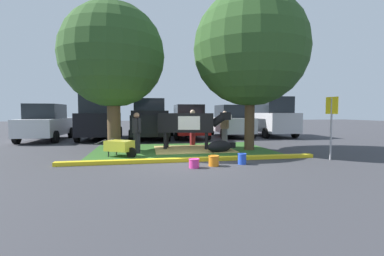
{
  "coord_description": "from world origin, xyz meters",
  "views": [
    {
      "loc": [
        -1.46,
        -8.55,
        1.6
      ],
      "look_at": [
        0.65,
        2.66,
        0.9
      ],
      "focal_mm": 24.95,
      "sensor_mm": 36.0,
      "label": 1
    }
  ],
  "objects_px": {
    "wheelbarrow": "(120,146)",
    "pickup_truck_black": "(149,120)",
    "calf_lying": "(220,147)",
    "bucket_orange": "(214,161)",
    "sedan_red": "(188,122)",
    "bucket_blue": "(242,159)",
    "sedan_silver": "(231,121)",
    "suv_dark_grey": "(270,117)",
    "parking_sign": "(332,116)",
    "bucket_pink": "(194,163)",
    "person_visitor_far": "(137,132)",
    "shade_tree_left": "(113,56)",
    "person_visitor_near": "(225,128)",
    "hatchback_white": "(46,123)",
    "suv_black": "(100,117)",
    "cow_holstein": "(189,123)",
    "shade_tree_right": "(250,49)",
    "person_handler": "(193,126)"
  },
  "relations": [
    {
      "from": "sedan_red",
      "to": "person_visitor_near",
      "type": "bearing_deg",
      "value": -79.72
    },
    {
      "from": "wheelbarrow",
      "to": "pickup_truck_black",
      "type": "relative_size",
      "value": 0.28
    },
    {
      "from": "person_handler",
      "to": "bucket_orange",
      "type": "distance_m",
      "value": 4.9
    },
    {
      "from": "bucket_orange",
      "to": "wheelbarrow",
      "type": "bearing_deg",
      "value": 143.17
    },
    {
      "from": "calf_lying",
      "to": "bucket_pink",
      "type": "relative_size",
      "value": 4.17
    },
    {
      "from": "bucket_orange",
      "to": "sedan_red",
      "type": "height_order",
      "value": "sedan_red"
    },
    {
      "from": "calf_lying",
      "to": "wheelbarrow",
      "type": "distance_m",
      "value": 3.78
    },
    {
      "from": "shade_tree_left",
      "to": "parking_sign",
      "type": "xyz_separation_m",
      "value": [
        7.26,
        -3.48,
        -2.37
      ]
    },
    {
      "from": "bucket_blue",
      "to": "suv_black",
      "type": "relative_size",
      "value": 0.07
    },
    {
      "from": "cow_holstein",
      "to": "person_visitor_near",
      "type": "relative_size",
      "value": 1.89
    },
    {
      "from": "bucket_blue",
      "to": "cow_holstein",
      "type": "bearing_deg",
      "value": 106.75
    },
    {
      "from": "shade_tree_right",
      "to": "person_visitor_far",
      "type": "relative_size",
      "value": 4.14
    },
    {
      "from": "bucket_orange",
      "to": "suv_dark_grey",
      "type": "xyz_separation_m",
      "value": [
        6.19,
        8.75,
        1.11
      ]
    },
    {
      "from": "bucket_pink",
      "to": "suv_black",
      "type": "distance_m",
      "value": 9.67
    },
    {
      "from": "sedan_red",
      "to": "person_visitor_far",
      "type": "bearing_deg",
      "value": -117.52
    },
    {
      "from": "wheelbarrow",
      "to": "sedan_silver",
      "type": "bearing_deg",
      "value": 46.34
    },
    {
      "from": "shade_tree_right",
      "to": "suv_black",
      "type": "distance_m",
      "value": 9.34
    },
    {
      "from": "bucket_blue",
      "to": "sedan_silver",
      "type": "xyz_separation_m",
      "value": [
        2.61,
        8.7,
        0.81
      ]
    },
    {
      "from": "sedan_silver",
      "to": "shade_tree_left",
      "type": "bearing_deg",
      "value": -142.94
    },
    {
      "from": "pickup_truck_black",
      "to": "bucket_orange",
      "type": "bearing_deg",
      "value": -79.56
    },
    {
      "from": "hatchback_white",
      "to": "pickup_truck_black",
      "type": "height_order",
      "value": "pickup_truck_black"
    },
    {
      "from": "pickup_truck_black",
      "to": "sedan_red",
      "type": "relative_size",
      "value": 1.23
    },
    {
      "from": "person_handler",
      "to": "suv_black",
      "type": "relative_size",
      "value": 0.37
    },
    {
      "from": "person_handler",
      "to": "sedan_red",
      "type": "xyz_separation_m",
      "value": [
        0.45,
        3.7,
        0.07
      ]
    },
    {
      "from": "bucket_pink",
      "to": "parking_sign",
      "type": "bearing_deg",
      "value": 4.83
    },
    {
      "from": "shade_tree_right",
      "to": "calf_lying",
      "type": "relative_size",
      "value": 4.9
    },
    {
      "from": "bucket_blue",
      "to": "hatchback_white",
      "type": "bearing_deg",
      "value": 134.48
    },
    {
      "from": "sedan_silver",
      "to": "suv_dark_grey",
      "type": "distance_m",
      "value": 2.68
    },
    {
      "from": "sedan_red",
      "to": "hatchback_white",
      "type": "bearing_deg",
      "value": -179.44
    },
    {
      "from": "person_visitor_far",
      "to": "shade_tree_left",
      "type": "bearing_deg",
      "value": 133.98
    },
    {
      "from": "pickup_truck_black",
      "to": "hatchback_white",
      "type": "bearing_deg",
      "value": -176.35
    },
    {
      "from": "bucket_orange",
      "to": "bucket_blue",
      "type": "distance_m",
      "value": 0.93
    },
    {
      "from": "shade_tree_right",
      "to": "bucket_pink",
      "type": "bearing_deg",
      "value": -134.0
    },
    {
      "from": "parking_sign",
      "to": "hatchback_white",
      "type": "height_order",
      "value": "parking_sign"
    },
    {
      "from": "person_visitor_near",
      "to": "bucket_blue",
      "type": "xyz_separation_m",
      "value": [
        -0.65,
        -3.81,
        -0.7
      ]
    },
    {
      "from": "shade_tree_right",
      "to": "hatchback_white",
      "type": "xyz_separation_m",
      "value": [
        -9.61,
        5.55,
        -3.17
      ]
    },
    {
      "from": "shade_tree_left",
      "to": "suv_dark_grey",
      "type": "distance_m",
      "value": 10.95
    },
    {
      "from": "wheelbarrow",
      "to": "bucket_orange",
      "type": "distance_m",
      "value": 3.55
    },
    {
      "from": "shade_tree_right",
      "to": "person_handler",
      "type": "distance_m",
      "value": 4.29
    },
    {
      "from": "shade_tree_left",
      "to": "pickup_truck_black",
      "type": "distance_m",
      "value": 5.98
    },
    {
      "from": "shade_tree_right",
      "to": "cow_holstein",
      "type": "bearing_deg",
      "value": 164.76
    },
    {
      "from": "bucket_blue",
      "to": "suv_black",
      "type": "height_order",
      "value": "suv_black"
    },
    {
      "from": "shade_tree_left",
      "to": "wheelbarrow",
      "type": "bearing_deg",
      "value": -77.65
    },
    {
      "from": "parking_sign",
      "to": "bucket_pink",
      "type": "bearing_deg",
      "value": -175.17
    },
    {
      "from": "person_visitor_near",
      "to": "bucket_blue",
      "type": "relative_size",
      "value": 4.95
    },
    {
      "from": "parking_sign",
      "to": "hatchback_white",
      "type": "distance_m",
      "value": 14.02
    },
    {
      "from": "bucket_pink",
      "to": "sedan_silver",
      "type": "height_order",
      "value": "sedan_silver"
    },
    {
      "from": "wheelbarrow",
      "to": "pickup_truck_black",
      "type": "bearing_deg",
      "value": 79.72
    },
    {
      "from": "calf_lying",
      "to": "pickup_truck_black",
      "type": "bearing_deg",
      "value": 111.79
    },
    {
      "from": "bucket_blue",
      "to": "hatchback_white",
      "type": "relative_size",
      "value": 0.07
    }
  ]
}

